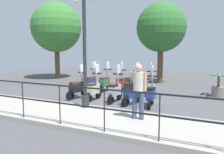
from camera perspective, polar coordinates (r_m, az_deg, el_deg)
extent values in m
plane|color=#4C4C4F|center=(9.74, 2.19, -5.55)|extent=(28.00, 28.00, 0.00)
cube|color=#A39E93|center=(6.97, -8.17, -10.14)|extent=(2.20, 20.00, 0.15)
cube|color=gray|center=(7.84, -3.95, -8.14)|extent=(0.10, 20.00, 0.15)
cube|color=black|center=(5.92, -13.64, -2.17)|extent=(0.04, 16.00, 0.04)
cube|color=black|center=(6.02, -13.50, -6.62)|extent=(0.04, 16.00, 0.04)
cylinder|color=black|center=(4.90, 12.27, -10.41)|extent=(0.03, 0.03, 1.05)
cylinder|color=black|center=(5.33, -2.02, -8.80)|extent=(0.03, 0.03, 1.05)
cylinder|color=black|center=(6.03, -13.49, -7.10)|extent=(0.03, 0.03, 1.05)
cylinder|color=black|center=(6.92, -22.23, -5.60)|extent=(0.03, 0.03, 1.05)
cylinder|color=#232D28|center=(7.72, -6.96, -6.31)|extent=(0.26, 0.26, 0.40)
cylinder|color=#232D28|center=(7.51, -7.17, 7.26)|extent=(0.12, 0.12, 4.02)
sphere|color=white|center=(7.87, -9.65, 19.10)|extent=(0.20, 0.20, 0.20)
cylinder|color=#384C70|center=(6.33, 7.75, -7.37)|extent=(0.14, 0.14, 0.82)
cylinder|color=#384C70|center=(6.39, 5.85, -7.19)|extent=(0.14, 0.14, 0.82)
cylinder|color=beige|center=(6.22, 6.89, -1.16)|extent=(0.32, 0.32, 0.55)
sphere|color=tan|center=(6.18, 6.94, 2.37)|extent=(0.22, 0.22, 0.22)
cylinder|color=tan|center=(6.16, 8.66, -1.13)|extent=(0.09, 0.09, 0.52)
cylinder|color=tan|center=(6.28, 5.15, -0.92)|extent=(0.09, 0.09, 0.52)
cube|color=black|center=(6.29, 4.46, -2.66)|extent=(0.14, 0.28, 0.24)
cylinder|color=brown|center=(16.82, -14.08, 3.74)|extent=(0.36, 0.36, 2.41)
sphere|color=#387A33|center=(16.87, -14.35, 12.48)|extent=(3.64, 3.64, 3.64)
cylinder|color=brown|center=(14.39, 12.45, 3.18)|extent=(0.36, 0.36, 2.37)
sphere|color=#2D6B2D|center=(14.43, 12.71, 12.53)|extent=(3.11, 3.11, 3.11)
cylinder|color=slate|center=(11.18, 25.93, -3.44)|extent=(0.56, 0.56, 0.45)
cylinder|color=brown|center=(11.11, 26.06, -1.03)|extent=(0.10, 0.10, 0.50)
ellipsoid|color=#387A33|center=(11.33, 26.12, 0.64)|extent=(0.56, 0.16, 0.10)
ellipsoid|color=#387A33|center=(10.83, 26.17, 0.37)|extent=(0.56, 0.16, 0.10)
ellipsoid|color=#387A33|center=(11.07, 24.85, 0.58)|extent=(0.56, 0.16, 0.10)
ellipsoid|color=#387A33|center=(11.25, 25.21, 0.65)|extent=(0.56, 0.16, 0.10)
ellipsoid|color=#387A33|center=(10.90, 27.11, 0.36)|extent=(0.56, 0.16, 0.10)
cylinder|color=black|center=(8.80, 10.49, -5.70)|extent=(0.41, 0.13, 0.40)
cylinder|color=black|center=(8.00, 9.69, -6.98)|extent=(0.41, 0.13, 0.40)
cube|color=navy|center=(8.26, 10.07, -4.56)|extent=(0.63, 0.35, 0.36)
cube|color=navy|center=(8.53, 10.34, -4.04)|extent=(0.15, 0.31, 0.44)
cube|color=black|center=(8.15, 10.04, -3.07)|extent=(0.43, 0.31, 0.10)
cylinder|color=gray|center=(8.53, 10.45, -1.63)|extent=(0.19, 0.09, 0.55)
cube|color=black|center=(8.50, 10.49, 0.21)|extent=(0.11, 0.44, 0.05)
cube|color=silver|center=(8.53, 10.58, 1.58)|extent=(0.39, 0.08, 0.42)
cylinder|color=black|center=(8.94, 6.74, -5.43)|extent=(0.41, 0.19, 0.40)
cylinder|color=black|center=(8.28, 3.52, -6.41)|extent=(0.41, 0.19, 0.40)
cube|color=navy|center=(8.48, 4.88, -4.16)|extent=(0.65, 0.43, 0.36)
cube|color=navy|center=(8.71, 6.00, -3.74)|extent=(0.20, 0.32, 0.44)
cube|color=black|center=(8.38, 4.62, -2.69)|extent=(0.46, 0.36, 0.10)
cylinder|color=gray|center=(8.70, 6.26, -1.38)|extent=(0.19, 0.12, 0.55)
cube|color=black|center=(8.66, 6.28, 0.41)|extent=(0.18, 0.44, 0.05)
cube|color=silver|center=(8.69, 6.52, 1.76)|extent=(0.38, 0.13, 0.42)
cylinder|color=black|center=(9.36, 1.94, -4.81)|extent=(0.40, 0.09, 0.40)
cylinder|color=black|center=(8.63, -0.36, -5.83)|extent=(0.40, 0.09, 0.40)
cube|color=#B7BCC6|center=(8.86, 0.60, -3.64)|extent=(0.61, 0.30, 0.36)
cube|color=#B7BCC6|center=(9.12, 1.40, -3.21)|extent=(0.13, 0.30, 0.44)
cube|color=black|center=(8.76, 0.40, -2.24)|extent=(0.41, 0.27, 0.10)
cylinder|color=gray|center=(9.11, 1.57, -0.96)|extent=(0.18, 0.08, 0.55)
cube|color=black|center=(9.08, 1.58, 0.76)|extent=(0.07, 0.44, 0.05)
cube|color=silver|center=(9.11, 1.74, 2.05)|extent=(0.39, 0.04, 0.42)
cylinder|color=black|center=(9.66, -3.58, -4.45)|extent=(0.40, 0.08, 0.40)
cylinder|color=black|center=(8.95, -6.14, -5.40)|extent=(0.40, 0.08, 0.40)
cube|color=beige|center=(9.18, -5.09, -3.30)|extent=(0.60, 0.28, 0.36)
cube|color=beige|center=(9.42, -4.20, -2.89)|extent=(0.12, 0.30, 0.44)
cube|color=#4C2D19|center=(9.08, -5.33, -1.94)|extent=(0.40, 0.26, 0.10)
cylinder|color=gray|center=(9.42, -4.05, -0.71)|extent=(0.18, 0.07, 0.55)
cube|color=black|center=(9.38, -4.06, 0.95)|extent=(0.06, 0.44, 0.05)
cube|color=silver|center=(9.42, -3.89, 2.20)|extent=(0.39, 0.03, 0.42)
cylinder|color=black|center=(10.02, -7.13, -4.06)|extent=(0.41, 0.19, 0.40)
cylinder|color=black|center=(9.50, -10.85, -4.76)|extent=(0.41, 0.19, 0.40)
cube|color=black|center=(9.65, -9.36, -2.85)|extent=(0.65, 0.43, 0.36)
cube|color=black|center=(9.83, -8.06, -2.52)|extent=(0.20, 0.32, 0.44)
cube|color=#4C2D19|center=(9.57, -9.70, -1.55)|extent=(0.46, 0.36, 0.10)
cylinder|color=gray|center=(9.82, -7.84, -0.44)|extent=(0.19, 0.12, 0.55)
cube|color=black|center=(9.79, -7.86, 1.16)|extent=(0.18, 0.44, 0.05)
cube|color=silver|center=(9.81, -7.62, 2.35)|extent=(0.38, 0.13, 0.42)
cylinder|color=black|center=(10.67, 10.08, -3.44)|extent=(0.41, 0.19, 0.40)
cylinder|color=black|center=(9.85, 10.22, -4.32)|extent=(0.41, 0.19, 0.40)
cube|color=#B7BCC6|center=(10.13, 10.20, -2.40)|extent=(0.65, 0.44, 0.36)
cube|color=#B7BCC6|center=(10.41, 10.15, -2.03)|extent=(0.20, 0.32, 0.44)
cube|color=black|center=(10.02, 10.24, -1.16)|extent=(0.46, 0.36, 0.10)
cylinder|color=gray|center=(10.42, 10.18, -0.05)|extent=(0.20, 0.12, 0.55)
cube|color=black|center=(10.39, 10.21, 1.46)|extent=(0.18, 0.44, 0.05)
cube|color=silver|center=(10.43, 10.23, 2.58)|extent=(0.38, 0.14, 0.42)
cylinder|color=black|center=(10.76, 6.85, -3.29)|extent=(0.41, 0.13, 0.40)
cylinder|color=black|center=(10.03, 4.82, -4.03)|extent=(0.41, 0.13, 0.40)
cube|color=#B21E1E|center=(10.27, 5.68, -2.19)|extent=(0.63, 0.35, 0.36)
cube|color=#B21E1E|center=(10.52, 6.38, -1.86)|extent=(0.16, 0.31, 0.44)
cube|color=black|center=(10.17, 5.52, -0.96)|extent=(0.43, 0.31, 0.10)
cylinder|color=gray|center=(10.53, 6.55, 0.09)|extent=(0.19, 0.09, 0.55)
cube|color=black|center=(10.50, 6.57, 1.58)|extent=(0.11, 0.44, 0.05)
cube|color=silver|center=(10.53, 6.73, 2.69)|extent=(0.39, 0.08, 0.42)
cylinder|color=black|center=(11.16, 2.71, -2.87)|extent=(0.41, 0.14, 0.40)
cylinder|color=black|center=(10.37, 1.65, -3.64)|extent=(0.41, 0.14, 0.40)
cube|color=#B21E1E|center=(10.63, 2.10, -1.84)|extent=(0.64, 0.37, 0.36)
cube|color=#B21E1E|center=(10.91, 2.46, -1.50)|extent=(0.16, 0.31, 0.44)
cube|color=black|center=(10.53, 2.01, -0.66)|extent=(0.44, 0.32, 0.10)
cylinder|color=gray|center=(10.92, 2.55, 0.38)|extent=(0.19, 0.10, 0.55)
cube|color=black|center=(10.89, 2.56, 1.82)|extent=(0.13, 0.44, 0.05)
cube|color=silver|center=(10.93, 2.64, 2.89)|extent=(0.39, 0.09, 0.42)
cylinder|color=black|center=(11.56, -0.86, -2.51)|extent=(0.40, 0.10, 0.40)
cylinder|color=black|center=(10.85, -2.92, -3.16)|extent=(0.40, 0.10, 0.40)
cube|color=#2D6B38|center=(11.08, -2.07, -1.47)|extent=(0.61, 0.30, 0.36)
cube|color=#2D6B38|center=(11.33, -1.36, -1.17)|extent=(0.13, 0.30, 0.44)
cube|color=#4C2D19|center=(10.99, -2.26, -0.33)|extent=(0.41, 0.28, 0.10)
cylinder|color=gray|center=(11.34, -1.22, 0.64)|extent=(0.19, 0.08, 0.55)
cube|color=black|center=(11.31, -1.23, 2.02)|extent=(0.08, 0.44, 0.05)
cube|color=silver|center=(11.35, -1.09, 3.05)|extent=(0.39, 0.04, 0.42)
cylinder|color=black|center=(11.70, -4.30, -2.42)|extent=(0.41, 0.12, 0.40)
cylinder|color=black|center=(11.03, -6.75, -3.03)|extent=(0.41, 0.12, 0.40)
cube|color=navy|center=(11.25, -5.76, -1.37)|extent=(0.62, 0.34, 0.36)
cube|color=navy|center=(11.48, -4.91, -1.09)|extent=(0.15, 0.31, 0.44)
cube|color=#4C2D19|center=(11.16, -5.99, -0.25)|extent=(0.42, 0.30, 0.10)
cylinder|color=gray|center=(11.48, -4.76, 0.70)|extent=(0.19, 0.09, 0.55)
cube|color=black|center=(11.46, -4.77, 2.07)|extent=(0.10, 0.44, 0.05)
cube|color=silver|center=(11.49, -4.61, 3.08)|extent=(0.39, 0.07, 0.42)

